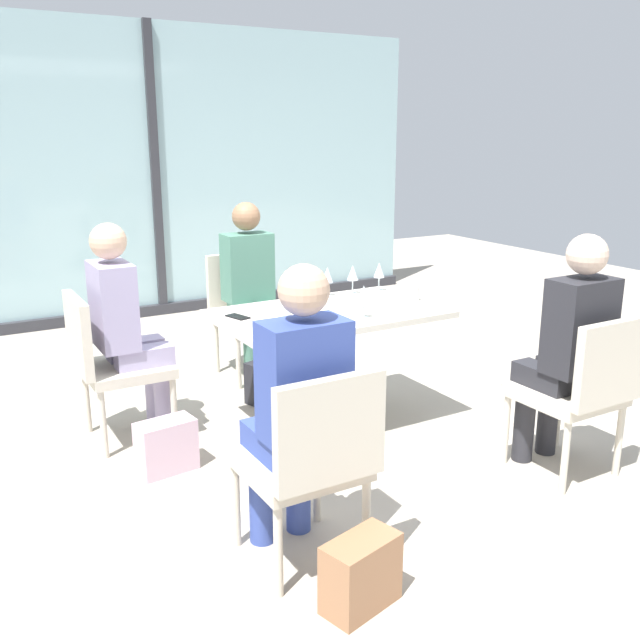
% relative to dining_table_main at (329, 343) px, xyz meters
% --- Properties ---
extents(ground_plane, '(12.00, 12.00, 0.00)m').
position_rel_dining_table_main_xyz_m(ground_plane, '(0.00, 0.00, -0.54)').
color(ground_plane, '#A89E8E').
extents(window_wall_backdrop, '(5.55, 0.10, 2.70)m').
position_rel_dining_table_main_xyz_m(window_wall_backdrop, '(0.00, 3.20, 0.68)').
color(window_wall_backdrop, '#95B7BC').
rests_on(window_wall_backdrop, ground_plane).
extents(dining_table_main, '(1.29, 0.79, 0.73)m').
position_rel_dining_table_main_xyz_m(dining_table_main, '(0.00, 0.00, 0.00)').
color(dining_table_main, silver).
rests_on(dining_table_main, ground_plane).
extents(chair_far_left, '(0.50, 0.46, 0.87)m').
position_rel_dining_table_main_xyz_m(chair_far_left, '(-1.17, 0.46, -0.04)').
color(chair_far_left, beige).
rests_on(chair_far_left, ground_plane).
extents(chair_front_left, '(0.46, 0.50, 0.87)m').
position_rel_dining_table_main_xyz_m(chair_front_left, '(-0.78, -1.18, -0.04)').
color(chair_front_left, beige).
rests_on(chair_front_left, ground_plane).
extents(chair_near_window, '(0.46, 0.51, 0.87)m').
position_rel_dining_table_main_xyz_m(chair_near_window, '(0.00, 1.18, -0.04)').
color(chair_near_window, beige).
rests_on(chair_near_window, ground_plane).
extents(chair_front_right, '(0.46, 0.50, 0.87)m').
position_rel_dining_table_main_xyz_m(chair_front_right, '(0.78, -1.18, -0.04)').
color(chair_front_right, beige).
rests_on(chair_front_right, ground_plane).
extents(person_far_left, '(0.39, 0.34, 1.26)m').
position_rel_dining_table_main_xyz_m(person_far_left, '(-1.06, 0.46, 0.16)').
color(person_far_left, '#9E93B7').
rests_on(person_far_left, ground_plane).
extents(person_front_left, '(0.34, 0.39, 1.26)m').
position_rel_dining_table_main_xyz_m(person_front_left, '(-0.78, -1.07, 0.16)').
color(person_front_left, '#384C9E').
rests_on(person_front_left, ground_plane).
extents(person_near_window, '(0.34, 0.39, 1.26)m').
position_rel_dining_table_main_xyz_m(person_near_window, '(-0.00, 1.07, 0.16)').
color(person_near_window, '#4C7F6B').
rests_on(person_near_window, ground_plane).
extents(person_front_right, '(0.34, 0.39, 1.26)m').
position_rel_dining_table_main_xyz_m(person_front_right, '(0.78, -1.07, 0.16)').
color(person_front_right, '#28282D').
rests_on(person_front_right, ground_plane).
extents(wine_glass_0, '(0.07, 0.07, 0.18)m').
position_rel_dining_table_main_xyz_m(wine_glass_0, '(0.36, 0.30, 0.33)').
color(wine_glass_0, silver).
rests_on(wine_glass_0, dining_table_main).
extents(wine_glass_1, '(0.07, 0.07, 0.18)m').
position_rel_dining_table_main_xyz_m(wine_glass_1, '(-0.43, -0.27, 0.33)').
color(wine_glass_1, silver).
rests_on(wine_glass_1, dining_table_main).
extents(wine_glass_2, '(0.07, 0.07, 0.18)m').
position_rel_dining_table_main_xyz_m(wine_glass_2, '(0.08, -0.24, 0.33)').
color(wine_glass_2, silver).
rests_on(wine_glass_2, dining_table_main).
extents(wine_glass_3, '(0.07, 0.07, 0.18)m').
position_rel_dining_table_main_xyz_m(wine_glass_3, '(0.18, 0.32, 0.33)').
color(wine_glass_3, silver).
rests_on(wine_glass_3, dining_table_main).
extents(wine_glass_4, '(0.07, 0.07, 0.18)m').
position_rel_dining_table_main_xyz_m(wine_glass_4, '(-0.23, -0.20, 0.33)').
color(wine_glass_4, silver).
rests_on(wine_glass_4, dining_table_main).
extents(wine_glass_5, '(0.07, 0.07, 0.18)m').
position_rel_dining_table_main_xyz_m(wine_glass_5, '(0.55, 0.29, 0.33)').
color(wine_glass_5, silver).
rests_on(wine_glass_5, dining_table_main).
extents(coffee_cup, '(0.08, 0.08, 0.09)m').
position_rel_dining_table_main_xyz_m(coffee_cup, '(0.57, -0.05, 0.24)').
color(coffee_cup, white).
rests_on(coffee_cup, dining_table_main).
extents(cell_phone_on_table, '(0.11, 0.16, 0.01)m').
position_rel_dining_table_main_xyz_m(cell_phone_on_table, '(-0.52, 0.12, 0.20)').
color(cell_phone_on_table, black).
rests_on(cell_phone_on_table, dining_table_main).
extents(handbag_0, '(0.32, 0.20, 0.28)m').
position_rel_dining_table_main_xyz_m(handbag_0, '(-1.02, -0.06, -0.40)').
color(handbag_0, beige).
rests_on(handbag_0, ground_plane).
extents(handbag_1, '(0.33, 0.23, 0.28)m').
position_rel_dining_table_main_xyz_m(handbag_1, '(-0.74, -1.49, -0.40)').
color(handbag_1, '#A3704C').
rests_on(handbag_1, ground_plane).
extents(handbag_2, '(0.33, 0.24, 0.28)m').
position_rel_dining_table_main_xyz_m(handbag_2, '(-0.12, 0.57, -0.40)').
color(handbag_2, '#232328').
rests_on(handbag_2, ground_plane).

